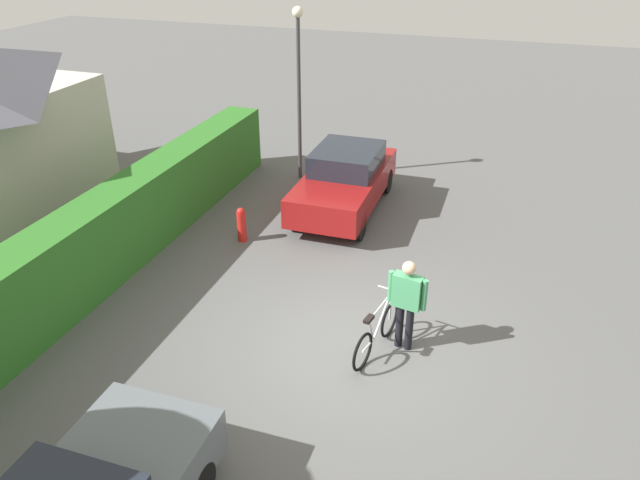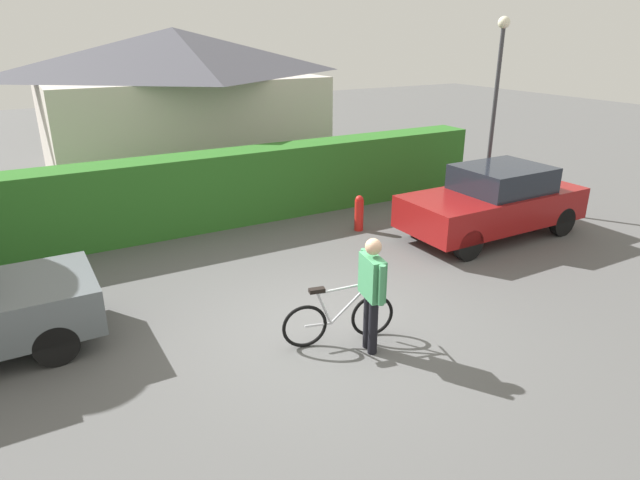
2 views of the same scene
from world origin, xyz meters
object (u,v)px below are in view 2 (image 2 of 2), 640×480
Objects in this scene: bicycle at (339,318)px; fire_hydrant at (359,213)px; person_rider at (372,287)px; street_lamp at (497,89)px; parked_car_far at (494,201)px.

fire_hydrant is at bearing 53.24° from bicycle.
street_lamp reaches higher than person_rider.
street_lamp reaches higher than fire_hydrant.
parked_car_far reaches higher than fire_hydrant.
bicycle is at bearing -150.28° from street_lamp.
street_lamp is (1.57, 1.75, 2.12)m from parked_car_far.
person_rider is 2.07× the size of fire_hydrant.
bicycle is 0.78m from person_rider.
bicycle is 8.17m from street_lamp.
parked_car_far reaches higher than bicycle.
street_lamp is (6.75, 3.85, 2.52)m from bicycle.
fire_hydrant is at bearing 58.45° from person_rider.
street_lamp is at bearing 29.72° from bicycle.
parked_car_far is 5.53m from person_rider.
person_rider is at bearing -121.55° from fire_hydrant.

